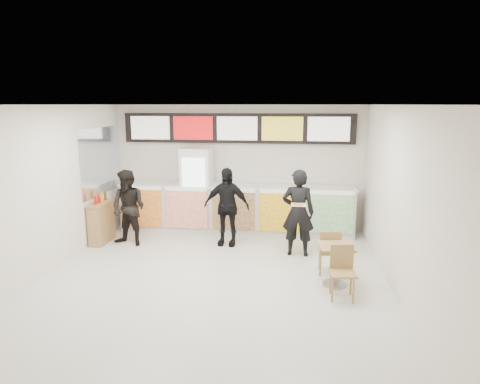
% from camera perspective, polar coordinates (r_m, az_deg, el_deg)
% --- Properties ---
extents(floor, '(7.00, 7.00, 0.00)m').
position_cam_1_polar(floor, '(7.47, -3.95, -12.13)').
color(floor, beige).
rests_on(floor, ground).
extents(ceiling, '(7.00, 7.00, 0.00)m').
position_cam_1_polar(ceiling, '(6.84, -4.31, 11.53)').
color(ceiling, white).
rests_on(ceiling, wall_back).
extents(wall_back, '(6.00, 0.00, 6.00)m').
position_cam_1_polar(wall_back, '(10.40, -0.28, 3.29)').
color(wall_back, silver).
rests_on(wall_back, floor).
extents(wall_left, '(0.00, 7.00, 7.00)m').
position_cam_1_polar(wall_left, '(8.15, -25.27, -0.16)').
color(wall_left, silver).
rests_on(wall_left, floor).
extents(wall_right, '(0.00, 7.00, 7.00)m').
position_cam_1_polar(wall_right, '(7.06, 20.51, -1.46)').
color(wall_right, silver).
rests_on(wall_right, floor).
extents(service_counter, '(5.56, 0.77, 1.14)m').
position_cam_1_polar(service_counter, '(10.19, -0.58, -2.21)').
color(service_counter, silver).
rests_on(service_counter, floor).
extents(menu_board, '(5.50, 0.14, 0.70)m').
position_cam_1_polar(menu_board, '(10.22, -0.35, 8.50)').
color(menu_board, black).
rests_on(menu_board, wall_back).
extents(drinks_fridge, '(0.70, 0.67, 2.00)m').
position_cam_1_polar(drinks_fridge, '(10.28, -5.74, 0.31)').
color(drinks_fridge, white).
rests_on(drinks_fridge, floor).
extents(mirror_panel, '(0.01, 2.00, 1.50)m').
position_cam_1_polar(mirror_panel, '(10.22, -17.99, 3.99)').
color(mirror_panel, '#B2B7BF').
rests_on(mirror_panel, wall_left).
extents(customer_main, '(0.67, 0.47, 1.76)m').
position_cam_1_polar(customer_main, '(8.62, 7.75, -2.75)').
color(customer_main, black).
rests_on(customer_main, floor).
extents(customer_left, '(0.94, 0.81, 1.65)m').
position_cam_1_polar(customer_left, '(9.48, -14.63, -2.09)').
color(customer_left, black).
rests_on(customer_left, floor).
extents(customer_mid, '(1.03, 0.50, 1.70)m').
position_cam_1_polar(customer_mid, '(9.20, -1.81, -1.95)').
color(customer_mid, black).
rests_on(customer_mid, floor).
extents(pizza_slice, '(0.36, 0.36, 0.02)m').
position_cam_1_polar(pizza_slice, '(8.12, 7.81, -1.65)').
color(pizza_slice, beige).
rests_on(pizza_slice, customer_main).
extents(cafe_table, '(0.63, 1.46, 0.83)m').
position_cam_1_polar(cafe_table, '(7.42, 12.63, -8.54)').
color(cafe_table, '#A57F4B').
rests_on(cafe_table, floor).
extents(condiment_ledge, '(0.33, 0.81, 1.08)m').
position_cam_1_polar(condiment_ledge, '(9.91, -17.98, -3.85)').
color(condiment_ledge, '#A57F4B').
rests_on(condiment_ledge, floor).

